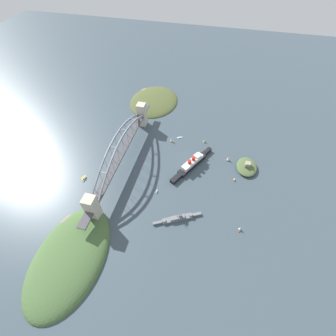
# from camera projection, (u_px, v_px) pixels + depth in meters

# --- Properties ---
(ground_plane) EXTENTS (1400.00, 1400.00, 0.00)m
(ground_plane) POSITION_uv_depth(u_px,v_px,m) (124.00, 163.00, 394.10)
(ground_plane) COLOR #3D4C56
(harbor_arch_bridge) EXTENTS (278.38, 15.75, 59.39)m
(harbor_arch_bridge) POSITION_uv_depth(u_px,v_px,m) (121.00, 152.00, 374.43)
(harbor_arch_bridge) COLOR beige
(harbor_arch_bridge) RESTS_ON ground
(headland_west_shore) EXTENTS (127.43, 105.43, 16.28)m
(headland_west_shore) POSITION_uv_depth(u_px,v_px,m) (154.00, 101.00, 515.05)
(headland_west_shore) COLOR #4C562D
(headland_west_shore) RESTS_ON ground
(headland_east_shore) EXTENTS (147.79, 90.18, 27.41)m
(headland_east_shore) POSITION_uv_depth(u_px,v_px,m) (70.00, 257.00, 290.05)
(headland_east_shore) COLOR #476638
(headland_east_shore) RESTS_ON ground
(ocean_liner) EXTENTS (94.21, 56.87, 19.74)m
(ocean_liner) POSITION_uv_depth(u_px,v_px,m) (192.00, 164.00, 384.60)
(ocean_liner) COLOR black
(ocean_liner) RESTS_ON ground
(naval_cruiser) EXTENTS (36.03, 64.64, 16.43)m
(naval_cruiser) POSITION_uv_depth(u_px,v_px,m) (178.00, 218.00, 322.02)
(naval_cruiser) COLOR slate
(naval_cruiser) RESTS_ON ground
(fort_island_mid_harbor) EXTENTS (44.05, 33.76, 14.52)m
(fort_island_mid_harbor) POSITION_uv_depth(u_px,v_px,m) (247.00, 167.00, 382.82)
(fort_island_mid_harbor) COLOR #4C6038
(fort_island_mid_harbor) RESTS_ON ground
(seaplane_taxiing_near_bridge) EXTENTS (10.68, 7.37, 4.65)m
(seaplane_taxiing_near_bridge) POSITION_uv_depth(u_px,v_px,m) (83.00, 178.00, 370.03)
(seaplane_taxiing_near_bridge) COLOR #B7B7B2
(seaplane_taxiing_near_bridge) RESTS_ON ground
(small_boat_0) EXTENTS (6.58, 3.99, 7.87)m
(small_boat_0) POSITION_uv_depth(u_px,v_px,m) (204.00, 141.00, 424.97)
(small_boat_0) COLOR gold
(small_boat_0) RESTS_ON ground
(small_boat_1) EXTENTS (5.66, 9.25, 10.29)m
(small_boat_1) POSITION_uv_depth(u_px,v_px,m) (171.00, 139.00, 425.33)
(small_boat_1) COLOR gold
(small_boat_1) RESTS_ON ground
(small_boat_2) EXTENTS (6.63, 4.02, 7.34)m
(small_boat_2) POSITION_uv_depth(u_px,v_px,m) (240.00, 229.00, 310.96)
(small_boat_2) COLOR brown
(small_boat_2) RESTS_ON ground
(small_boat_3) EXTENTS (7.26, 10.70, 1.78)m
(small_boat_3) POSITION_uv_depth(u_px,v_px,m) (180.00, 138.00, 434.78)
(small_boat_3) COLOR silver
(small_boat_3) RESTS_ON ground
(small_boat_4) EXTENTS (7.12, 1.61, 2.35)m
(small_boat_4) POSITION_uv_depth(u_px,v_px,m) (157.00, 191.00, 353.89)
(small_boat_4) COLOR silver
(small_boat_4) RESTS_ON ground
(small_boat_5) EXTENTS (9.63, 3.32, 2.03)m
(small_boat_5) POSITION_uv_depth(u_px,v_px,m) (234.00, 179.00, 369.33)
(small_boat_5) COLOR brown
(small_boat_5) RESTS_ON ground
(small_boat_6) EXTENTS (7.45, 7.47, 9.62)m
(small_boat_6) POSITION_uv_depth(u_px,v_px,m) (228.00, 159.00, 394.24)
(small_boat_6) COLOR brown
(small_boat_6) RESTS_ON ground
(channel_marker_buoy) EXTENTS (2.20, 2.20, 2.75)m
(channel_marker_buoy) POSITION_uv_depth(u_px,v_px,m) (143.00, 160.00, 396.00)
(channel_marker_buoy) COLOR red
(channel_marker_buoy) RESTS_ON ground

